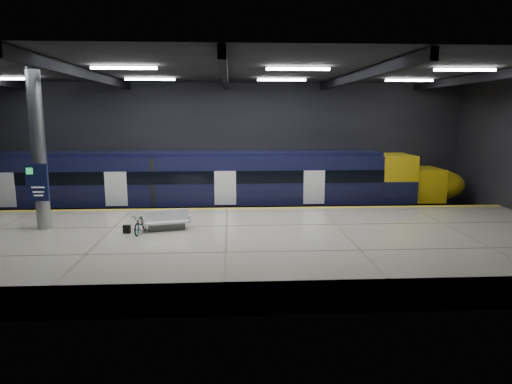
{
  "coord_description": "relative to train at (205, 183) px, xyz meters",
  "views": [
    {
      "loc": [
        0.21,
        -21.03,
        6.06
      ],
      "look_at": [
        1.48,
        1.5,
        2.2
      ],
      "focal_mm": 32.0,
      "sensor_mm": 36.0,
      "label": 1
    }
  ],
  "objects": [
    {
      "name": "platform",
      "position": [
        1.3,
        -8.0,
        -1.51
      ],
      "size": [
        30.0,
        11.0,
        1.1
      ],
      "primitive_type": "cube",
      "color": "#B4AE98",
      "rests_on": "ground"
    },
    {
      "name": "safety_strip",
      "position": [
        1.3,
        -2.75,
        -0.95
      ],
      "size": [
        30.0,
        0.4,
        0.01
      ],
      "primitive_type": "cube",
      "color": "yellow",
      "rests_on": "platform"
    },
    {
      "name": "rails",
      "position": [
        1.3,
        0.0,
        -1.98
      ],
      "size": [
        30.0,
        1.52,
        0.16
      ],
      "color": "gray",
      "rests_on": "ground"
    },
    {
      "name": "bicycle",
      "position": [
        -2.29,
        -7.57,
        -0.54
      ],
      "size": [
        0.73,
        1.63,
        0.83
      ],
      "primitive_type": "imported",
      "rotation": [
        0.0,
        0.0,
        -0.12
      ],
      "color": "#99999E",
      "rests_on": "platform"
    },
    {
      "name": "info_column",
      "position": [
        -6.7,
        -6.52,
        2.4
      ],
      "size": [
        0.9,
        0.78,
        6.9
      ],
      "color": "#9EA0A5",
      "rests_on": "platform"
    },
    {
      "name": "bench",
      "position": [
        -1.28,
        -7.09,
        -0.65
      ],
      "size": [
        2.14,
        1.28,
        0.89
      ],
      "rotation": [
        0.0,
        0.0,
        0.24
      ],
      "color": "#595B60",
      "rests_on": "platform"
    },
    {
      "name": "train",
      "position": [
        0.0,
        0.0,
        0.0
      ],
      "size": [
        29.4,
        2.84,
        3.79
      ],
      "color": "black",
      "rests_on": "ground"
    },
    {
      "name": "room_shell",
      "position": [
        1.3,
        -5.49,
        3.66
      ],
      "size": [
        30.1,
        16.1,
        8.05
      ],
      "color": "black",
      "rests_on": "ground"
    },
    {
      "name": "ground",
      "position": [
        1.3,
        -5.5,
        -2.06
      ],
      "size": [
        30.0,
        30.0,
        0.0
      ],
      "primitive_type": "plane",
      "color": "black",
      "rests_on": "ground"
    },
    {
      "name": "pannier_bag",
      "position": [
        -2.89,
        -7.57,
        -0.78
      ],
      "size": [
        0.32,
        0.22,
        0.35
      ],
      "primitive_type": "cube",
      "rotation": [
        0.0,
        0.0,
        -0.14
      ],
      "color": "black",
      "rests_on": "platform"
    }
  ]
}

